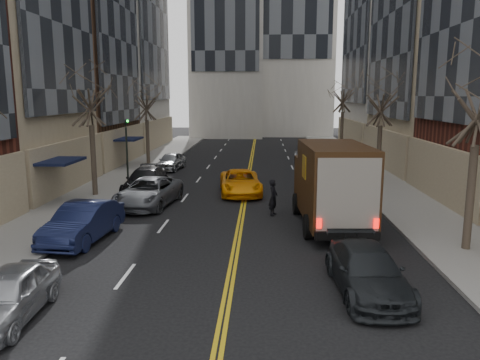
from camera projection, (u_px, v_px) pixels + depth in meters
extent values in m
cube|color=slate|center=(126.00, 176.00, 34.42)|extent=(4.00, 66.00, 0.15)
cube|color=slate|center=(373.00, 178.00, 33.57)|extent=(4.00, 66.00, 0.15)
cube|color=#4C301E|center=(63.00, 20.00, 38.49)|extent=(9.00, 12.00, 24.00)
cube|color=black|center=(118.00, 4.00, 38.05)|extent=(0.20, 10.56, 19.20)
cube|color=black|center=(58.00, 161.00, 25.20)|extent=(2.00, 3.00, 0.15)
cube|color=black|center=(43.00, 180.00, 25.44)|extent=(0.20, 3.00, 2.50)
cube|color=black|center=(127.00, 139.00, 37.98)|extent=(2.00, 3.00, 0.15)
cube|color=black|center=(117.00, 152.00, 38.21)|extent=(0.20, 3.00, 2.50)
cylinder|color=#382D23|center=(94.00, 160.00, 27.15)|extent=(0.30, 0.30, 4.05)
cylinder|color=#382D23|center=(148.00, 142.00, 39.96)|extent=(0.30, 0.30, 3.69)
cylinder|color=#382D23|center=(470.00, 198.00, 17.49)|extent=(0.30, 0.30, 3.96)
cylinder|color=#382D23|center=(379.00, 154.00, 31.26)|extent=(0.30, 0.30, 3.78)
cylinder|color=#382D23|center=(342.00, 133.00, 45.97)|extent=(0.30, 0.30, 4.14)
cylinder|color=black|center=(127.00, 158.00, 29.08)|extent=(0.12, 0.12, 3.80)
imported|color=black|center=(126.00, 120.00, 28.66)|extent=(0.15, 0.18, 0.90)
sphere|color=#0CE526|center=(128.00, 121.00, 28.56)|extent=(0.14, 0.14, 0.14)
cube|color=black|center=(331.00, 214.00, 21.22)|extent=(2.71, 7.08, 0.33)
cube|color=black|center=(322.00, 180.00, 23.54)|extent=(2.64, 1.97, 2.29)
cube|color=black|center=(334.00, 182.00, 20.34)|extent=(2.86, 5.46, 3.27)
cube|color=black|center=(347.00, 236.00, 17.91)|extent=(2.52, 0.31, 0.33)
cube|color=red|center=(319.00, 224.00, 17.80)|extent=(0.20, 0.07, 0.38)
cube|color=red|center=(376.00, 224.00, 17.80)|extent=(0.20, 0.07, 0.38)
cube|color=gold|center=(304.00, 167.00, 20.28)|extent=(0.09, 0.98, 0.98)
cube|color=gold|center=(365.00, 167.00, 20.28)|extent=(0.09, 0.98, 0.98)
cylinder|color=black|center=(296.00, 204.00, 23.49)|extent=(0.35, 1.06, 1.05)
cylinder|color=black|center=(348.00, 204.00, 23.48)|extent=(0.35, 1.06, 1.05)
cylinder|color=black|center=(308.00, 227.00, 19.41)|extent=(0.35, 1.06, 1.05)
cylinder|color=black|center=(370.00, 227.00, 19.40)|extent=(0.35, 1.06, 1.05)
imported|color=black|center=(367.00, 271.00, 14.11)|extent=(2.17, 4.84, 1.38)
cube|color=black|center=(363.00, 246.00, 14.69)|extent=(0.13, 0.04, 0.09)
cube|color=blue|center=(363.00, 246.00, 14.66)|extent=(0.10, 0.01, 0.06)
imported|color=#FC9D0A|center=(240.00, 182.00, 28.25)|extent=(2.92, 5.38, 1.43)
imported|color=black|center=(273.00, 198.00, 23.22)|extent=(0.60, 0.75, 1.79)
imported|color=#B2B5BB|center=(8.00, 295.00, 12.42)|extent=(1.77, 4.08, 1.37)
imported|color=#121838|center=(83.00, 222.00, 19.10)|extent=(2.14, 4.92, 1.57)
imported|color=#505258|center=(149.00, 192.00, 25.17)|extent=(3.20, 5.72, 1.51)
imported|color=black|center=(146.00, 181.00, 28.47)|extent=(2.15, 5.23, 1.51)
imported|color=#989B9F|center=(171.00, 161.00, 37.41)|extent=(2.14, 4.25, 1.39)
imported|color=#4B4E53|center=(339.00, 172.00, 31.43)|extent=(2.26, 4.98, 1.59)
imported|color=#9C9DA3|center=(312.00, 158.00, 38.65)|extent=(2.74, 5.48, 1.49)
imported|color=black|center=(316.00, 149.00, 45.74)|extent=(2.05, 4.69, 1.34)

